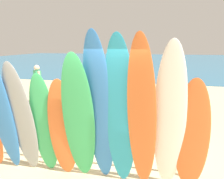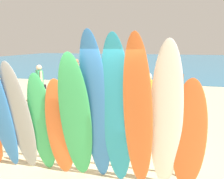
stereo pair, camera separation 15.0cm
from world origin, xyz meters
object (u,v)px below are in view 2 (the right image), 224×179
Objects in this scene: surfboard_orange_4 at (60,129)px; beachgoer_midbeach at (40,82)px; surfboard_grey_2 at (20,119)px; surfboard_orange_10 at (189,138)px; beachgoer_photographing at (176,84)px; beachgoer_near_rack at (77,72)px; beach_chair_red at (8,112)px; surfboard_teal_7 at (117,114)px; surfboard_white_9 at (166,120)px; surfboard_orange_8 at (138,118)px; surfboard_blue_6 at (96,111)px; beachgoer_strolling at (148,96)px; surfboard_green_3 at (42,124)px; surfboard_rack at (87,139)px; surfboard_green_5 at (76,120)px.

beachgoer_midbeach is (-3.43, 5.07, -0.02)m from surfboard_orange_4.
surfboard_grey_2 is 1.11× the size of surfboard_orange_10.
surfboard_orange_4 is 1.30× the size of beachgoer_photographing.
beach_chair_red is at bearing -47.29° from beachgoer_near_rack.
beachgoer_near_rack is 1.12× the size of beachgoer_photographing.
surfboard_grey_2 is 8.68m from beachgoer_near_rack.
surfboard_white_9 is (0.83, 0.01, -0.05)m from surfboard_teal_7.
surfboard_orange_8 is 6.57m from beachgoer_photographing.
surfboard_orange_4 is 0.70× the size of surfboard_blue_6.
beach_chair_red is (-4.29, -0.96, -0.55)m from beachgoer_strolling.
surfboard_green_3 is 1.22× the size of beachgoer_near_rack.
surfboard_rack is 5.37× the size of beach_chair_red.
beach_chair_red is at bearing 133.08° from surfboard_green_3.
surfboard_green_5 is (0.01, -0.56, 0.60)m from surfboard_rack.
surfboard_grey_2 reaches higher than surfboard_orange_10.
surfboard_white_9 is 5.61m from beach_chair_red.
beachgoer_midbeach is at bearing -150.43° from beachgoer_photographing.
beach_chair_red is at bearing 134.76° from surfboard_grey_2.
beachgoer_near_rack is at bearing 176.09° from beachgoer_photographing.
beach_chair_red is at bearing 152.03° from surfboard_white_9.
surfboard_orange_4 is (-0.36, -0.46, 0.36)m from surfboard_rack.
surfboard_orange_8 is 7.22m from beachgoer_midbeach.
surfboard_green_3 is at bearing -32.45° from beach_chair_red.
surfboard_orange_8 reaches higher than beachgoer_strolling.
surfboard_green_3 is 0.73× the size of surfboard_blue_6.
beach_chair_red is at bearing 157.39° from surfboard_orange_10.
beachgoer_strolling reaches higher than beach_chair_red.
surfboard_green_5 reaches higher than beach_chair_red.
beachgoer_strolling is at bearing 108.89° from surfboard_orange_10.
surfboard_orange_8 is at bearing 0.40° from surfboard_grey_2.
beachgoer_strolling is (1.28, 3.36, -0.02)m from surfboard_orange_4.
surfboard_blue_6 is at bearing 178.58° from surfboard_teal_7.
surfboard_blue_6 reaches higher than surfboard_rack.
beachgoer_photographing is (1.39, 6.39, -0.52)m from surfboard_blue_6.
surfboard_teal_7 is at bearing -21.20° from beach_chair_red.
beachgoer_near_rack is at bearing 108.45° from surfboard_grey_2.
surfboard_teal_7 reaches higher than surfboard_grey_2.
surfboard_teal_7 reaches higher than surfboard_rack.
surfboard_orange_10 reaches higher than surfboard_rack.
beachgoer_photographing is at bearing 87.68° from surfboard_orange_8.
surfboard_blue_6 is 6.62m from beachgoer_midbeach.
surfboard_orange_8 is 0.46m from surfboard_white_9.
surfboard_green_5 reaches higher than surfboard_green_3.
beachgoer_midbeach is at bearing 129.40° from surfboard_rack.
surfboard_rack is 1.51× the size of surfboard_blue_6.
surfboard_orange_4 is 1.19× the size of beachgoer_strolling.
surfboard_rack is at bearing -24.40° from beachgoer_near_rack.
surfboard_rack is 2.06× the size of surfboard_green_3.
surfboard_green_5 is 1.59m from surfboard_white_9.
beachgoer_photographing is at bearing 73.29° from surfboard_rack.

